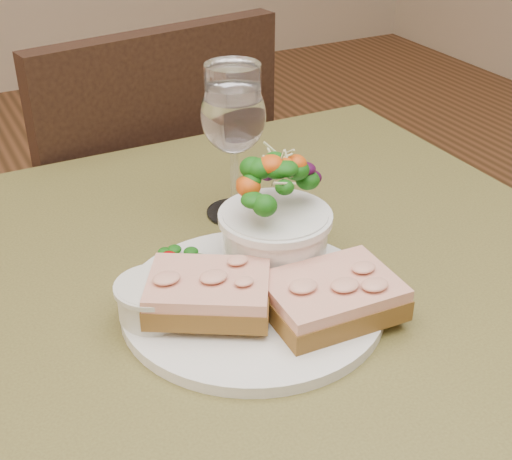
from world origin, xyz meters
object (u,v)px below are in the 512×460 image
dinner_plate (253,302)px  sandwich_front (332,297)px  chair_far (136,306)px  cafe_table (259,359)px  ramekin (154,298)px  salad_bowl (275,214)px  sandwich_back (209,292)px  wine_glass (233,120)px

dinner_plate → sandwich_front: (0.06, -0.06, 0.02)m
chair_far → sandwich_front: 0.87m
cafe_table → ramekin: bearing=-172.9°
chair_far → salad_bowl: bearing=79.4°
cafe_table → salad_bowl: size_ratio=6.30×
dinner_plate → sandwich_back: (-0.05, -0.00, 0.03)m
ramekin → sandwich_back: bearing=-23.3°
salad_bowl → wine_glass: (0.02, 0.14, 0.05)m
chair_far → sandwich_back: (-0.11, -0.67, 0.49)m
sandwich_back → wine_glass: size_ratio=0.82×
dinner_plate → ramekin: size_ratio=3.87×
cafe_table → chair_far: chair_far is taller
chair_far → dinner_plate: 0.81m
wine_glass → sandwich_front: bearing=-92.7°
chair_far → sandwich_front: size_ratio=7.01×
sandwich_front → ramekin: (-0.15, 0.07, 0.00)m
dinner_plate → sandwich_front: bearing=-44.2°
sandwich_front → sandwich_back: size_ratio=0.90×
cafe_table → chair_far: (0.04, 0.63, -0.36)m
chair_far → dinner_plate: chair_far is taller
cafe_table → dinner_plate: bearing=-127.1°
cafe_table → wine_glass: (0.04, 0.15, 0.22)m
sandwich_back → salad_bowl: salad_bowl is taller
cafe_table → sandwich_back: sandwich_back is taller
dinner_plate → cafe_table: bearing=52.9°
cafe_table → chair_far: size_ratio=0.89×
salad_bowl → sandwich_back: bearing=-153.4°
sandwich_back → salad_bowl: bearing=56.9°
salad_bowl → chair_far: bearing=88.6°
cafe_table → sandwich_front: size_ratio=6.23×
cafe_table → salad_bowl: bearing=27.6°
chair_far → wine_glass: 0.76m
ramekin → dinner_plate: bearing=-9.6°
dinner_plate → sandwich_front: size_ratio=2.05×
sandwich_front → wine_glass: 0.25m
dinner_plate → ramekin: 0.10m
sandwich_front → salad_bowl: size_ratio=1.01×
sandwich_front → cafe_table: bearing=113.2°
cafe_table → sandwich_back: (-0.07, -0.04, 0.14)m
salad_bowl → cafe_table: bearing=-152.4°
chair_far → ramekin: chair_far is taller
sandwich_front → wine_glass: (0.01, 0.24, 0.09)m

